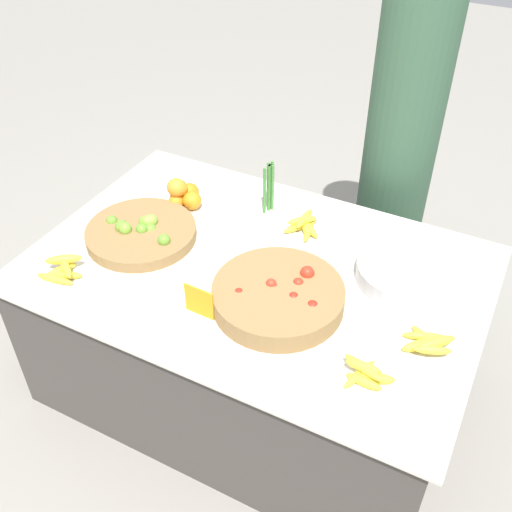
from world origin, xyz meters
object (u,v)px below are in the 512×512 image
(lime_bowl, at_px, (141,232))
(price_sign, at_px, (199,302))
(tomato_basket, at_px, (279,296))
(metal_bowl, at_px, (406,273))
(vendor_person, at_px, (401,143))

(lime_bowl, bearing_deg, price_sign, -31.09)
(lime_bowl, relative_size, price_sign, 3.71)
(lime_bowl, height_order, tomato_basket, tomato_basket)
(metal_bowl, bearing_deg, price_sign, -138.96)
(tomato_basket, distance_m, price_sign, 0.27)
(price_sign, xyz_separation_m, vendor_person, (0.32, 1.18, 0.10))
(vendor_person, bearing_deg, price_sign, -105.12)
(vendor_person, bearing_deg, tomato_basket, -95.83)
(tomato_basket, xyz_separation_m, metal_bowl, (0.35, 0.33, -0.00))
(metal_bowl, bearing_deg, vendor_person, 109.51)
(price_sign, height_order, vendor_person, vendor_person)
(tomato_basket, relative_size, vendor_person, 0.26)
(lime_bowl, relative_size, vendor_person, 0.25)
(vendor_person, bearing_deg, metal_bowl, -70.49)
(lime_bowl, bearing_deg, metal_bowl, 13.27)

